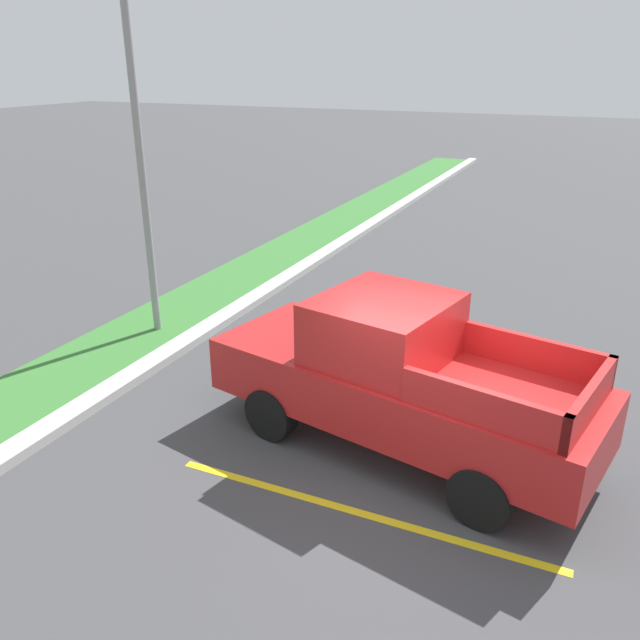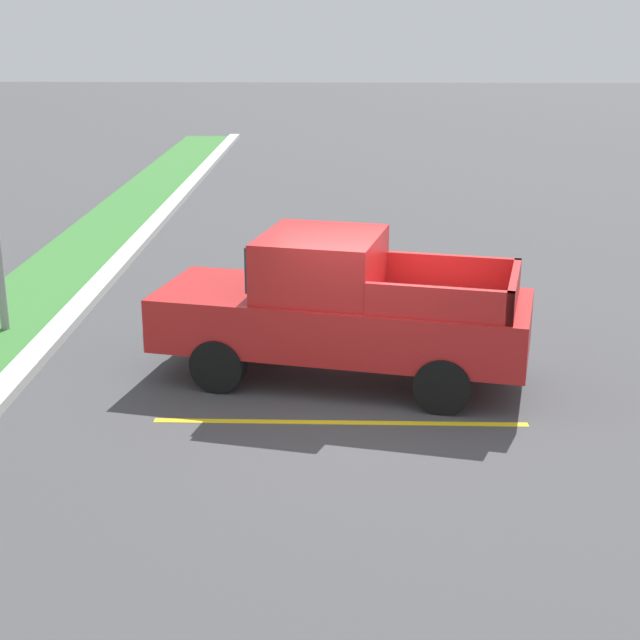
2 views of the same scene
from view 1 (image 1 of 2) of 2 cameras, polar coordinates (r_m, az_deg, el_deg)
name	(u,v)px [view 1 (image 1 of 2)]	position (r m, az deg, el deg)	size (l,w,h in m)	color
ground_plane	(407,484)	(8.41, 7.72, -14.18)	(120.00, 120.00, 0.00)	#424244
parking_line_near	(357,512)	(7.91, 3.32, -16.63)	(0.12, 4.80, 0.01)	yellow
parking_line_far	(428,396)	(10.40, 9.52, -6.62)	(0.12, 4.80, 0.01)	yellow
curb_strip	(97,399)	(10.61, -19.20, -6.60)	(56.00, 0.40, 0.15)	#B2B2AD
grass_median	(44,387)	(11.36, -23.28, -5.51)	(56.00, 1.80, 0.06)	#387533
pickup_truck_main	(398,377)	(8.61, 6.92, -5.07)	(2.96, 5.50, 2.10)	black
street_light	(146,142)	(11.99, -15.13, 14.99)	(0.24, 1.49, 6.15)	gray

